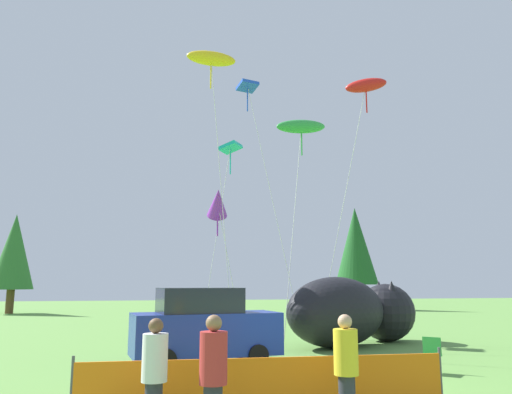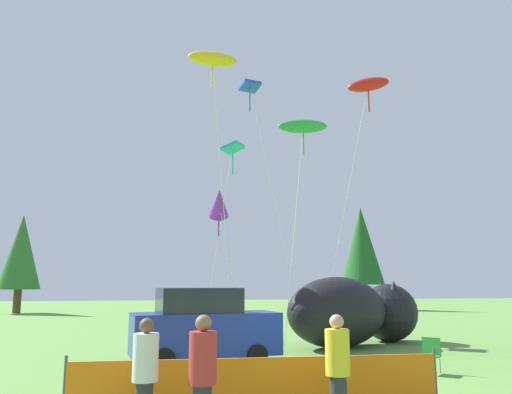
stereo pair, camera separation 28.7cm
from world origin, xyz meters
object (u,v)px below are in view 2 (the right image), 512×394
(spectator_in_blue_shirt, at_px, (203,375))
(kite_purple_delta, at_px, (219,203))
(kite_blue_box, at_px, (251,92))
(kite_teal_diamond, at_px, (232,151))
(parked_car, at_px, (204,326))
(spectator_in_green_shirt, at_px, (145,373))
(kite_red_lizard, at_px, (368,86))
(kite_green_fish, at_px, (303,127))
(kite_yellow_hero, at_px, (212,60))
(spectator_in_red_shirt, at_px, (338,367))
(inflatable_cat, at_px, (352,314))
(folding_chair, at_px, (430,353))

(spectator_in_blue_shirt, height_order, kite_purple_delta, kite_purple_delta)
(kite_blue_box, height_order, kite_teal_diamond, kite_blue_box)
(parked_car, xyz_separation_m, kite_teal_diamond, (1.85, 7.39, 7.46))
(spectator_in_green_shirt, distance_m, kite_red_lizard, 18.14)
(kite_green_fish, bearing_deg, spectator_in_blue_shirt, -112.80)
(parked_car, height_order, kite_teal_diamond, kite_teal_diamond)
(spectator_in_green_shirt, xyz_separation_m, kite_yellow_hero, (2.02, 11.11, 10.44))
(parked_car, height_order, kite_red_lizard, kite_red_lizard)
(kite_red_lizard, height_order, kite_purple_delta, kite_red_lizard)
(kite_blue_box, xyz_separation_m, kite_green_fish, (1.83, -2.75, -2.55))
(spectator_in_red_shirt, relative_size, spectator_in_blue_shirt, 0.98)
(inflatable_cat, relative_size, kite_red_lizard, 0.56)
(spectator_in_red_shirt, xyz_separation_m, spectator_in_blue_shirt, (-2.23, -0.43, 0.03))
(spectator_in_red_shirt, height_order, kite_green_fish, kite_green_fish)
(folding_chair, height_order, inflatable_cat, inflatable_cat)
(spectator_in_blue_shirt, bearing_deg, kite_green_fish, 67.20)
(spectator_in_green_shirt, relative_size, kite_yellow_hero, 0.15)
(spectator_in_blue_shirt, relative_size, kite_purple_delta, 0.31)
(parked_car, distance_m, spectator_in_blue_shirt, 7.78)
(kite_yellow_hero, bearing_deg, kite_red_lizard, 6.16)
(folding_chair, bearing_deg, kite_yellow_hero, -95.87)
(parked_car, xyz_separation_m, kite_blue_box, (2.79, 7.62, 10.57))
(inflatable_cat, relative_size, kite_green_fish, 0.67)
(parked_car, height_order, kite_yellow_hero, kite_yellow_hero)
(parked_car, distance_m, spectator_in_green_shirt, 7.33)
(spectator_in_green_shirt, height_order, kite_yellow_hero, kite_yellow_hero)
(parked_car, xyz_separation_m, spectator_in_blue_shirt, (-0.68, -7.75, -0.04))
(inflatable_cat, bearing_deg, parked_car, 179.55)
(spectator_in_green_shirt, distance_m, kite_blue_box, 18.73)
(spectator_in_green_shirt, distance_m, kite_purple_delta, 11.93)
(parked_car, distance_m, kite_teal_diamond, 10.66)
(parked_car, relative_size, spectator_in_blue_shirt, 2.41)
(spectator_in_red_shirt, xyz_separation_m, kite_blue_box, (1.25, 14.93, 10.64))
(kite_yellow_hero, height_order, kite_green_fish, kite_yellow_hero)
(kite_yellow_hero, bearing_deg, kite_green_fish, 12.61)
(folding_chair, distance_m, spectator_in_green_shirt, 8.47)
(folding_chair, xyz_separation_m, kite_red_lizard, (1.93, 7.51, 10.63))
(spectator_in_red_shirt, distance_m, kite_green_fish, 14.94)
(kite_blue_box, distance_m, kite_green_fish, 4.17)
(kite_yellow_hero, xyz_separation_m, kite_purple_delta, (0.32, -0.29, -6.02))
(spectator_in_red_shirt, height_order, spectator_in_blue_shirt, spectator_in_blue_shirt)
(inflatable_cat, xyz_separation_m, kite_teal_diamond, (-4.07, 4.29, 7.34))
(parked_car, height_order, kite_blue_box, kite_blue_box)
(kite_blue_box, bearing_deg, parked_car, -110.15)
(kite_yellow_hero, bearing_deg, folding_chair, -52.24)
(spectator_in_red_shirt, bearing_deg, parked_car, 101.95)
(inflatable_cat, distance_m, kite_yellow_hero, 11.61)
(inflatable_cat, bearing_deg, kite_blue_box, 96.64)
(spectator_in_red_shirt, xyz_separation_m, kite_green_fish, (3.08, 12.18, 8.09))
(kite_teal_diamond, bearing_deg, kite_purple_delta, -105.38)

